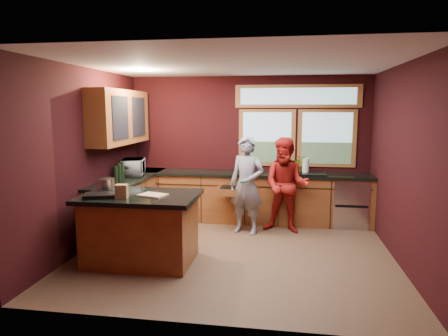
% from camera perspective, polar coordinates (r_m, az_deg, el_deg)
% --- Properties ---
extents(floor, '(4.50, 4.50, 0.00)m').
position_cam_1_polar(floor, '(5.98, 1.56, -11.99)').
color(floor, brown).
rests_on(floor, ground).
extents(room_shell, '(4.52, 4.02, 2.71)m').
position_cam_1_polar(room_shell, '(6.03, -3.64, 5.68)').
color(room_shell, black).
rests_on(room_shell, ground).
extents(back_counter, '(4.50, 0.64, 0.93)m').
position_cam_1_polar(back_counter, '(7.46, 4.74, -4.17)').
color(back_counter, '#612D17').
rests_on(back_counter, floor).
extents(left_counter, '(0.64, 2.30, 0.93)m').
position_cam_1_polar(left_counter, '(7.12, -13.34, -4.95)').
color(left_counter, '#612D17').
rests_on(left_counter, floor).
extents(island, '(1.55, 1.05, 0.95)m').
position_cam_1_polar(island, '(5.62, -11.78, -8.38)').
color(island, '#612D17').
rests_on(island, floor).
extents(person_grey, '(0.69, 0.55, 1.64)m').
position_cam_1_polar(person_grey, '(6.70, 3.26, -2.47)').
color(person_grey, slate).
rests_on(person_grey, floor).
extents(person_red, '(0.88, 0.74, 1.62)m').
position_cam_1_polar(person_red, '(6.83, 8.86, -2.45)').
color(person_red, '#A21813').
rests_on(person_red, floor).
extents(microwave, '(0.47, 0.60, 0.29)m').
position_cam_1_polar(microwave, '(7.14, -12.84, 0.08)').
color(microwave, '#999999').
rests_on(microwave, left_counter).
extents(potted_plant, '(0.29, 0.25, 0.32)m').
position_cam_1_polar(potted_plant, '(7.38, 10.65, 0.52)').
color(potted_plant, '#999999').
rests_on(potted_plant, back_counter).
extents(paper_towel, '(0.12, 0.12, 0.28)m').
position_cam_1_polar(paper_towel, '(7.34, 11.58, 0.30)').
color(paper_towel, white).
rests_on(paper_towel, back_counter).
extents(cutting_board, '(0.41, 0.34, 0.02)m').
position_cam_1_polar(cutting_board, '(5.39, -10.12, -3.82)').
color(cutting_board, tan).
rests_on(cutting_board, island).
extents(stock_pot, '(0.24, 0.24, 0.18)m').
position_cam_1_polar(stock_pot, '(5.84, -16.49, -2.30)').
color(stock_pot, silver).
rests_on(stock_pot, island).
extents(paper_bag, '(0.17, 0.14, 0.18)m').
position_cam_1_polar(paper_bag, '(5.32, -14.42, -3.25)').
color(paper_bag, brown).
rests_on(paper_bag, island).
extents(black_tray, '(0.47, 0.39, 0.05)m').
position_cam_1_polar(black_tray, '(5.45, -17.30, -3.77)').
color(black_tray, black).
rests_on(black_tray, island).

